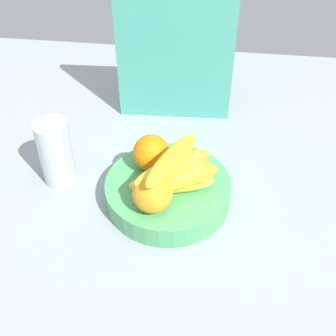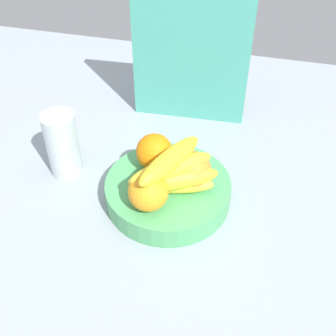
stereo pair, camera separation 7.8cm
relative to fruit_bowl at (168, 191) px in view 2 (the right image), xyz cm
name	(u,v)px [view 2 (the right image)]	position (x,y,z in cm)	size (l,w,h in cm)	color
ground_plane	(152,206)	(-3.05, -1.39, -3.92)	(180.00, 140.00, 3.00)	gray
fruit_bowl	(168,191)	(0.00, 0.00, 0.00)	(25.84, 25.84, 4.83)	#4B9F60
orange_front_left	(154,152)	(-4.00, 4.31, 6.27)	(7.71, 7.71, 7.71)	orange
orange_front_right	(148,191)	(-2.00, -7.12, 6.27)	(7.71, 7.71, 7.71)	orange
orange_center	(192,170)	(4.66, 0.70, 6.27)	(7.71, 7.71, 7.71)	orange
banana_bunch	(172,173)	(1.45, -2.63, 7.72)	(18.44, 17.15, 10.60)	yellow
cutting_board	(191,53)	(-2.37, 30.92, 15.58)	(28.00, 1.80, 36.00)	teal
thermos_tumbler	(63,144)	(-24.29, 3.30, 5.03)	(7.07, 7.07, 14.89)	#B2BFC4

